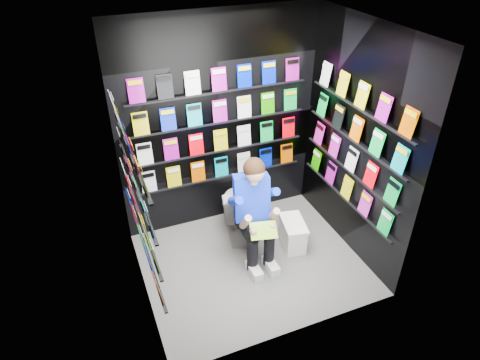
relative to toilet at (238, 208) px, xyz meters
name	(u,v)px	position (x,y,z in m)	size (l,w,h in m)	color
floor	(252,263)	(-0.06, -0.58, -0.37)	(2.40, 2.40, 0.00)	#5E5E5B
ceiling	(257,30)	(-0.06, -0.58, 2.23)	(2.40, 2.40, 0.00)	white
wall_back	(219,125)	(-0.06, 0.42, 0.93)	(2.40, 0.04, 2.60)	black
wall_front	(304,226)	(-0.06, -1.58, 0.93)	(2.40, 0.04, 2.60)	black
wall_left	(131,192)	(-1.26, -0.58, 0.93)	(0.04, 2.00, 2.60)	black
wall_right	(356,144)	(1.14, -0.58, 0.93)	(0.04, 2.00, 2.60)	black
comics_back	(220,126)	(-0.06, 0.39, 0.94)	(2.10, 0.06, 1.37)	#D25600
comics_left	(134,191)	(-1.23, -0.58, 0.94)	(0.06, 1.70, 1.37)	#D25600
comics_right	(354,144)	(1.11, -0.58, 0.94)	(0.06, 1.70, 1.37)	#D25600
toilet	(238,208)	(0.00, 0.00, 0.00)	(0.42, 0.75, 0.73)	silver
longbox	(293,235)	(0.52, -0.47, -0.21)	(0.23, 0.42, 0.31)	white
longbox_lid	(294,223)	(0.52, -0.47, -0.04)	(0.25, 0.44, 0.03)	white
reader	(251,198)	(0.00, -0.38, 0.40)	(0.52, 0.76, 1.41)	#0E2CEB
held_comic	(264,230)	(0.00, -0.73, 0.21)	(0.28, 0.01, 0.20)	green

